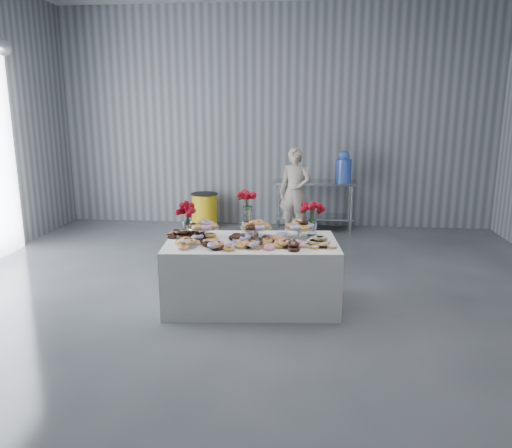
{
  "coord_description": "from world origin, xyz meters",
  "views": [
    {
      "loc": [
        0.63,
        -4.84,
        2.22
      ],
      "look_at": [
        0.04,
        0.75,
        0.88
      ],
      "focal_mm": 35.0,
      "sensor_mm": 36.0,
      "label": 1
    }
  ],
  "objects_px": {
    "display_table": "(251,273)",
    "water_jug": "(343,168)",
    "person": "(295,192)",
    "prep_table": "(314,197)",
    "trash_barrel": "(204,210)"
  },
  "relations": [
    {
      "from": "display_table",
      "to": "trash_barrel",
      "type": "relative_size",
      "value": 2.96
    },
    {
      "from": "water_jug",
      "to": "trash_barrel",
      "type": "height_order",
      "value": "water_jug"
    },
    {
      "from": "person",
      "to": "trash_barrel",
      "type": "distance_m",
      "value": 1.79
    },
    {
      "from": "water_jug",
      "to": "trash_barrel",
      "type": "relative_size",
      "value": 0.86
    },
    {
      "from": "display_table",
      "to": "trash_barrel",
      "type": "distance_m",
      "value": 3.86
    },
    {
      "from": "prep_table",
      "to": "trash_barrel",
      "type": "height_order",
      "value": "prep_table"
    },
    {
      "from": "display_table",
      "to": "prep_table",
      "type": "bearing_deg",
      "value": 78.62
    },
    {
      "from": "display_table",
      "to": "water_jug",
      "type": "xyz_separation_m",
      "value": [
        1.23,
        3.63,
        0.77
      ]
    },
    {
      "from": "person",
      "to": "trash_barrel",
      "type": "height_order",
      "value": "person"
    },
    {
      "from": "water_jug",
      "to": "person",
      "type": "relative_size",
      "value": 0.36
    },
    {
      "from": "display_table",
      "to": "person",
      "type": "xyz_separation_m",
      "value": [
        0.39,
        3.24,
        0.39
      ]
    },
    {
      "from": "water_jug",
      "to": "trash_barrel",
      "type": "bearing_deg",
      "value": 180.0
    },
    {
      "from": "person",
      "to": "water_jug",
      "type": "bearing_deg",
      "value": 37.79
    },
    {
      "from": "prep_table",
      "to": "person",
      "type": "height_order",
      "value": "person"
    },
    {
      "from": "prep_table",
      "to": "person",
      "type": "relative_size",
      "value": 0.98
    }
  ]
}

